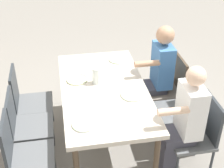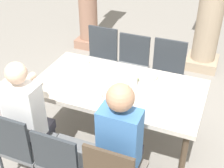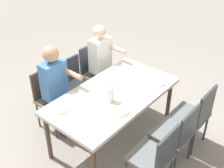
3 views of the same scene
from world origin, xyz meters
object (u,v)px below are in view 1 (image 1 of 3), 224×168
diner_man_white (157,73)px  water_pitcher (97,76)px  chair_east_south (169,85)px  plate_3 (118,60)px  chair_west_south (198,132)px  chair_mid_north (25,123)px  chair_mid_south (182,107)px  chair_east_north (26,99)px  plate_1 (133,95)px  plate_2 (77,80)px  diner_woman_green (183,121)px  chair_west_north (22,153)px  dining_table (104,94)px  plate_0 (84,124)px

diner_man_white → water_pitcher: 0.81m
chair_east_south → plate_3: (0.31, 0.61, 0.26)m
chair_west_south → diner_man_white: (0.93, 0.18, 0.20)m
chair_mid_north → chair_mid_south: 1.79m
chair_east_south → plate_3: 0.74m
chair_east_north → plate_3: chair_east_north is taller
plate_1 → water_pitcher: 0.48m
chair_west_south → diner_man_white: diner_man_white is taller
diner_man_white → chair_west_south: bearing=-169.0°
plate_2 → chair_east_north: bearing=81.5°
plate_1 → plate_2: same height
chair_mid_south → plate_2: size_ratio=3.56×
chair_east_south → diner_woman_green: size_ratio=0.68×
plate_2 → chair_east_south: bearing=-85.5°
chair_east_south → plate_2: bearing=94.5°
chair_west_south → plate_3: size_ratio=3.88×
chair_west_north → plate_3: chair_west_north is taller
dining_table → diner_man_white: (0.31, -0.72, 0.01)m
chair_east_north → chair_east_south: 1.79m
dining_table → chair_east_north: chair_east_north is taller
dining_table → plate_2: (0.22, 0.28, 0.08)m
diner_woman_green → chair_west_south: bearing=-89.1°
chair_east_north → water_pitcher: bearing=-102.2°
chair_west_north → plate_3: 1.74m
chair_west_north → plate_0: bearing=-88.1°
chair_mid_south → plate_0: size_ratio=3.71×
chair_east_south → diner_woman_green: diner_woman_green is taller
dining_table → plate_0: 0.67m
chair_east_north → water_pitcher: water_pitcher is taller
dining_table → plate_1: (-0.19, -0.28, 0.08)m
chair_mid_south → plate_1: (-0.03, 0.61, 0.27)m
chair_west_south → diner_man_white: size_ratio=0.69×
dining_table → chair_west_south: 1.11m
water_pitcher → chair_mid_south: bearing=-107.3°
chair_east_north → plate_1: chair_east_north is taller
plate_3 → water_pitcher: size_ratio=1.21×
dining_table → diner_woman_green: 0.94m
diner_man_white → plate_0: bearing=132.3°
chair_west_north → diner_man_white: diner_man_white is taller
chair_west_north → plate_0: (0.02, -0.61, 0.25)m
chair_east_south → plate_1: size_ratio=3.48×
chair_mid_south → chair_west_south: bearing=-179.1°
chair_west_north → chair_mid_south: 1.85m
chair_west_north → chair_east_north: 0.94m
diner_woman_green → plate_2: 1.31m
chair_mid_south → water_pitcher: bearing=72.7°
plate_1 → plate_0: bearing=125.6°
chair_east_north → plate_2: 0.68m
chair_mid_south → chair_east_south: bearing=-0.5°
chair_east_north → diner_woman_green: (-0.94, -1.61, 0.18)m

